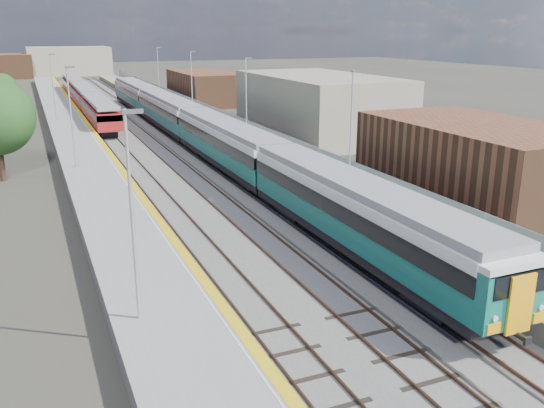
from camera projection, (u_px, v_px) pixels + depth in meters
ground at (163, 137)px, 61.85m from camera, size 320.00×320.00×0.00m
ballast_bed at (138, 134)px, 63.21m from camera, size 10.50×155.00×0.06m
tracks at (141, 131)px, 64.89m from camera, size 8.96×160.00×0.17m
platform_right at (204, 126)px, 65.86m from camera, size 4.70×155.00×8.52m
platform_left at (73, 134)px, 60.53m from camera, size 4.30×155.00×8.52m
green_train at (194, 124)px, 55.55m from camera, size 2.95×82.03×3.24m
red_train at (84, 96)px, 82.32m from camera, size 2.64×53.56×3.33m
tree_c at (2, 89)px, 77.57m from camera, size 4.06×4.06×5.50m
tree_d at (280, 84)px, 82.40m from camera, size 4.24×4.24×5.75m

